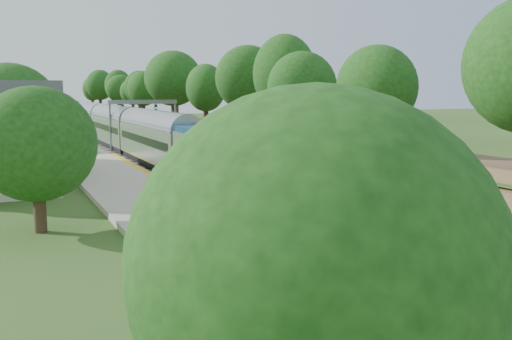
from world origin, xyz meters
name	(u,v)px	position (x,y,z in m)	size (l,w,h in m)	color
ground	(466,311)	(0.00, 0.00, 0.00)	(320.00, 320.00, 0.00)	#2D4C19
trackbed	(131,147)	(2.00, 60.00, 0.07)	(9.50, 170.00, 0.28)	#4C4944
platform	(177,221)	(-5.20, 16.00, 0.19)	(6.40, 68.00, 0.38)	#B0A78E
yellow_stripe	(225,213)	(-2.35, 16.00, 0.39)	(0.55, 68.00, 0.01)	gold
embankment	(193,130)	(10.35, 60.00, 1.95)	(10.64, 170.00, 11.70)	brown
signal_gantry	(143,111)	(2.47, 54.99, 4.82)	(8.40, 0.38, 6.20)	slate
trees_behind_platform	(51,140)	(-11.17, 20.67, 4.53)	(7.82, 53.32, 7.21)	#332316
train	(102,126)	(0.00, 69.93, 2.24)	(2.97, 119.05, 4.36)	black
lamppost_mid	(426,269)	(-3.34, -1.69, 2.40)	(0.45, 0.45, 4.52)	black
lamppost_far	(259,208)	(-3.56, 8.90, 2.14)	(0.39, 0.39, 3.93)	black
signal_platform	(357,181)	(-2.90, 2.36, 4.28)	(0.37, 0.30, 6.34)	slate
signal_farside	(324,142)	(6.20, 19.35, 3.88)	(0.34, 0.27, 6.16)	slate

